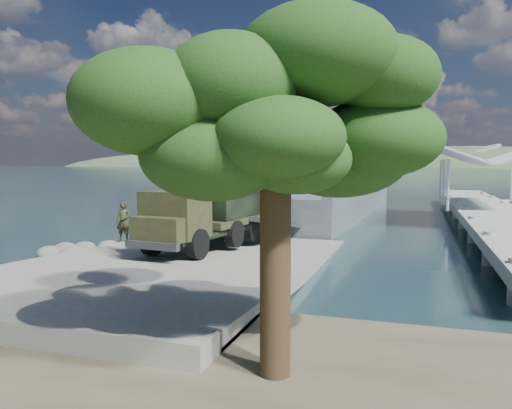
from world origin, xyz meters
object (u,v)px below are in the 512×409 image
Objects in this scene: landing_craft at (315,204)px; pier at (485,201)px; soldier at (124,231)px; military_truck at (209,207)px; overhang_tree at (257,114)px.

pier is at bearing -14.36° from landing_craft.
landing_craft is 20.43× the size of soldier.
military_truck reaches higher than soldier.
landing_craft is at bearing 68.09° from soldier.
soldier is (-16.00, -18.72, -0.28)m from pier.
landing_craft is (-12.32, 3.73, -0.79)m from pier.
landing_craft reaches higher than military_truck.
overhang_tree is (5.78, -11.14, 2.78)m from military_truck.
landing_craft is 20.63m from military_truck.
landing_craft reaches higher than soldier.
pier is 1.31× the size of landing_craft.
pier is 29.09m from overhang_tree.
military_truck is at bearing -127.60° from pier.
military_truck is at bearing 19.21° from soldier.
landing_craft reaches higher than overhang_tree.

